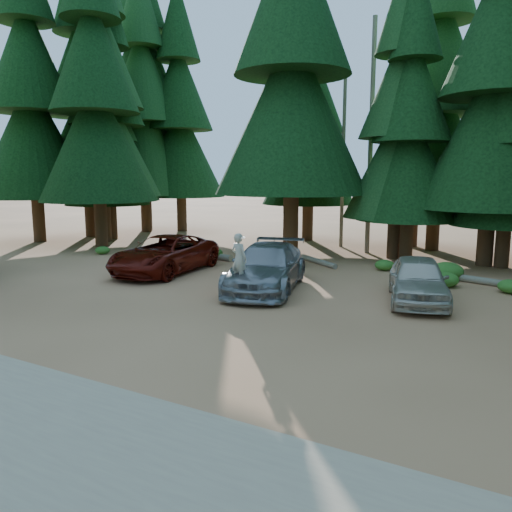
# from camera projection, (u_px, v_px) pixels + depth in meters

# --- Properties ---
(ground) EXTENTS (160.00, 160.00, 0.00)m
(ground) POSITION_uv_depth(u_px,v_px,m) (194.00, 317.00, 14.70)
(ground) COLOR #986440
(ground) RESTS_ON ground
(forest_belt_north) EXTENTS (36.00, 7.00, 22.00)m
(forest_belt_north) POSITION_uv_depth(u_px,v_px,m) (355.00, 250.00, 27.62)
(forest_belt_north) COLOR black
(forest_belt_north) RESTS_ON ground
(snag_front) EXTENTS (0.24, 0.24, 12.00)m
(snag_front) POSITION_uv_depth(u_px,v_px,m) (371.00, 138.00, 25.83)
(snag_front) COLOR #685E53
(snag_front) RESTS_ON ground
(snag_back) EXTENTS (0.20, 0.20, 10.00)m
(snag_back) POSITION_uv_depth(u_px,v_px,m) (343.00, 159.00, 28.25)
(snag_back) COLOR #685E53
(snag_back) RESTS_ON ground
(mountain_peak) EXTENTS (48.00, 50.00, 28.00)m
(mountain_peak) POSITION_uv_depth(u_px,v_px,m) (472.00, 126.00, 89.88)
(mountain_peak) COLOR gray
(mountain_peak) RESTS_ON ground
(red_pickup) EXTENTS (3.17, 5.91, 1.58)m
(red_pickup) POSITION_uv_depth(u_px,v_px,m) (165.00, 254.00, 21.32)
(red_pickup) COLOR #5B0F07
(red_pickup) RESTS_ON ground
(silver_minivan_center) EXTENTS (3.72, 6.06, 1.64)m
(silver_minivan_center) POSITION_uv_depth(u_px,v_px,m) (267.00, 267.00, 18.15)
(silver_minivan_center) COLOR gray
(silver_minivan_center) RESTS_ON ground
(silver_minivan_right) EXTENTS (2.91, 4.74, 1.51)m
(silver_minivan_right) POSITION_uv_depth(u_px,v_px,m) (418.00, 279.00, 16.36)
(silver_minivan_right) COLOR beige
(silver_minivan_right) RESTS_ON ground
(frisbee_player) EXTENTS (0.68, 0.52, 1.68)m
(frisbee_player) POSITION_uv_depth(u_px,v_px,m) (239.00, 258.00, 16.27)
(frisbee_player) COLOR beige
(frisbee_player) RESTS_ON ground
(log_left) EXTENTS (4.41, 1.19, 0.32)m
(log_left) POSITION_uv_depth(u_px,v_px,m) (199.00, 254.00, 25.42)
(log_left) COLOR #685E53
(log_left) RESTS_ON ground
(log_mid) EXTENTS (2.53, 2.01, 0.25)m
(log_mid) POSITION_uv_depth(u_px,v_px,m) (318.00, 261.00, 23.44)
(log_mid) COLOR #685E53
(log_mid) RESTS_ON ground
(shrub_far_left) EXTENTS (1.08, 1.08, 0.60)m
(shrub_far_left) POSITION_uv_depth(u_px,v_px,m) (212.00, 253.00, 24.71)
(shrub_far_left) COLOR #336F21
(shrub_far_left) RESTS_ON ground
(shrub_left) EXTENTS (1.11, 1.11, 0.61)m
(shrub_left) POSITION_uv_depth(u_px,v_px,m) (278.00, 261.00, 22.33)
(shrub_left) COLOR #336F21
(shrub_left) RESTS_ON ground
(shrub_center_left) EXTENTS (0.88, 0.88, 0.48)m
(shrub_center_left) POSITION_uv_depth(u_px,v_px,m) (295.00, 261.00, 22.76)
(shrub_center_left) COLOR #336F21
(shrub_center_left) RESTS_ON ground
(shrub_center_right) EXTENTS (0.85, 0.85, 0.47)m
(shrub_center_right) POSITION_uv_depth(u_px,v_px,m) (385.00, 265.00, 21.85)
(shrub_center_right) COLOR #336F21
(shrub_center_right) RESTS_ON ground
(shrub_right) EXTENTS (1.00, 1.00, 0.55)m
(shrub_right) POSITION_uv_depth(u_px,v_px,m) (445.00, 279.00, 18.67)
(shrub_right) COLOR #336F21
(shrub_right) RESTS_ON ground
(shrub_far_right) EXTENTS (1.26, 1.26, 0.69)m
(shrub_far_right) POSITION_uv_depth(u_px,v_px,m) (447.00, 271.00, 19.97)
(shrub_far_right) COLOR #336F21
(shrub_far_right) RESTS_ON ground
(shrub_edge_west) EXTENTS (0.76, 0.76, 0.42)m
(shrub_edge_west) POSITION_uv_depth(u_px,v_px,m) (103.00, 250.00, 26.30)
(shrub_edge_west) COLOR #336F21
(shrub_edge_west) RESTS_ON ground
(shrub_edge_east) EXTENTS (0.88, 0.88, 0.48)m
(shrub_edge_east) POSITION_uv_depth(u_px,v_px,m) (511.00, 286.00, 17.65)
(shrub_edge_east) COLOR #336F21
(shrub_edge_east) RESTS_ON ground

